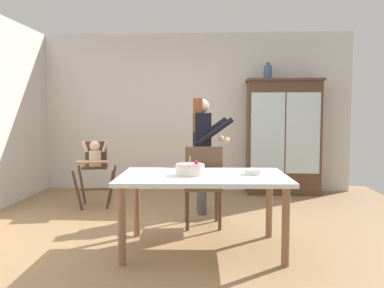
{
  "coord_description": "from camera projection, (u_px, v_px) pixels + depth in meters",
  "views": [
    {
      "loc": [
        0.38,
        -4.22,
        1.33
      ],
      "look_at": [
        0.09,
        0.7,
        0.95
      ],
      "focal_mm": 36.91,
      "sensor_mm": 36.0,
      "label": 1
    }
  ],
  "objects": [
    {
      "name": "ceramic_vase",
      "position": [
        268.0,
        72.0,
        6.45
      ],
      "size": [
        0.13,
        0.13,
        0.27
      ],
      "color": "#3D567F",
      "rests_on": "china_cabinet"
    },
    {
      "name": "serving_bowl",
      "position": [
        253.0,
        172.0,
        3.83
      ],
      "size": [
        0.18,
        0.18,
        0.05
      ],
      "primitive_type": "cylinder",
      "color": "silver",
      "rests_on": "dining_table"
    },
    {
      "name": "china_cabinet",
      "position": [
        283.0,
        137.0,
        6.51
      ],
      "size": [
        1.23,
        0.48,
        1.89
      ],
      "color": "#4C3323",
      "rests_on": "ground_plane"
    },
    {
      "name": "dining_chair_far_side",
      "position": [
        203.0,
        181.0,
        4.54
      ],
      "size": [
        0.48,
        0.48,
        0.96
      ],
      "rotation": [
        0.0,
        0.0,
        3.25
      ],
      "color": "#4C3323",
      "rests_on": "ground_plane"
    },
    {
      "name": "high_chair_with_toddler",
      "position": [
        95.0,
        161.0,
        5.6
      ],
      "size": [
        0.67,
        0.76,
        0.95
      ],
      "rotation": [
        0.0,
        0.0,
        0.19
      ],
      "color": "#4C3323",
      "rests_on": "ground_plane"
    },
    {
      "name": "adult_person",
      "position": [
        202.0,
        141.0,
        5.22
      ],
      "size": [
        0.56,
        0.55,
        1.53
      ],
      "rotation": [
        0.0,
        0.0,
        1.74
      ],
      "color": "#47474C",
      "rests_on": "ground_plane"
    },
    {
      "name": "birthday_cake",
      "position": [
        190.0,
        169.0,
        3.8
      ],
      "size": [
        0.28,
        0.28,
        0.19
      ],
      "color": "beige",
      "rests_on": "dining_table"
    },
    {
      "name": "dining_table",
      "position": [
        203.0,
        183.0,
        3.82
      ],
      "size": [
        1.65,
        1.06,
        0.74
      ],
      "color": "silver",
      "rests_on": "ground_plane"
    },
    {
      "name": "wall_back",
      "position": [
        194.0,
        112.0,
        6.84
      ],
      "size": [
        5.32,
        0.06,
        2.7
      ],
      "primitive_type": "cube",
      "color": "beige",
      "rests_on": "ground_plane"
    },
    {
      "name": "ground_plane",
      "position": [
        180.0,
        235.0,
        4.32
      ],
      "size": [
        6.24,
        6.24,
        0.0
      ],
      "primitive_type": "plane",
      "color": "#93704C"
    }
  ]
}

